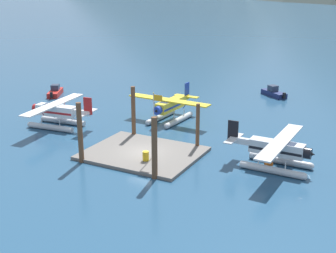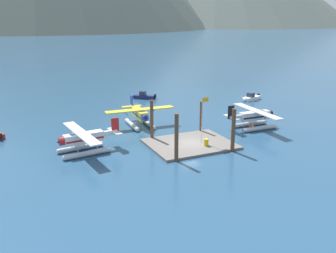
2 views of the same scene
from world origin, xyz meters
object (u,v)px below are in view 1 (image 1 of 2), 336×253
object	(u,v)px
mooring_buoy	(269,164)
seaplane_yellow_bow_left	(170,108)
seaplane_silver_stbd_fwd	(277,152)
boat_red_open_west	(55,92)
flagpole	(155,117)
seaplane_white_port_fwd	(56,114)
fuel_drum	(146,156)
boat_navy_open_north	(273,93)

from	to	relation	value
mooring_buoy	seaplane_yellow_bow_left	world-z (taller)	seaplane_yellow_bow_left
seaplane_silver_stbd_fwd	boat_red_open_west	size ratio (longest dim) A/B	2.35
flagpole	seaplane_white_port_fwd	xyz separation A→B (m)	(-14.68, 3.29, -2.51)
seaplane_yellow_bow_left	boat_red_open_west	bearing A→B (deg)	170.28
flagpole	mooring_buoy	size ratio (longest dim) A/B	7.65
fuel_drum	seaplane_silver_stbd_fwd	size ratio (longest dim) A/B	0.08
fuel_drum	boat_navy_open_north	xyz separation A→B (m)	(3.39, 30.47, -0.25)
flagpole	seaplane_yellow_bow_left	distance (m)	12.40
seaplane_silver_stbd_fwd	boat_navy_open_north	xyz separation A→B (m)	(-7.46, 26.06, -1.09)
fuel_drum	boat_red_open_west	size ratio (longest dim) A/B	0.20
seaplane_yellow_bow_left	boat_red_open_west	xyz separation A→B (m)	(-20.55, 3.52, -1.09)
flagpole	boat_navy_open_north	bearing A→B (deg)	83.75
fuel_drum	boat_red_open_west	xyz separation A→B (m)	(-24.72, 16.24, -0.25)
flagpole	fuel_drum	xyz separation A→B (m)	(-0.21, -1.40, -3.35)
seaplane_silver_stbd_fwd	boat_red_open_west	xyz separation A→B (m)	(-35.57, 11.83, -1.09)
flagpole	seaplane_silver_stbd_fwd	size ratio (longest dim) A/B	0.58
fuel_drum	seaplane_white_port_fwd	bearing A→B (deg)	162.06
seaplane_white_port_fwd	boat_red_open_west	size ratio (longest dim) A/B	2.36
seaplane_silver_stbd_fwd	boat_red_open_west	distance (m)	37.50
seaplane_yellow_bow_left	boat_navy_open_north	xyz separation A→B (m)	(7.55, 17.75, -1.09)
fuel_drum	mooring_buoy	world-z (taller)	fuel_drum
flagpole	seaplane_silver_stbd_fwd	xyz separation A→B (m)	(10.64, 3.02, -2.51)
seaplane_white_port_fwd	seaplane_yellow_bow_left	bearing A→B (deg)	37.95
flagpole	seaplane_silver_stbd_fwd	bearing A→B (deg)	15.82
fuel_drum	boat_red_open_west	world-z (taller)	boat_red_open_west
seaplane_yellow_bow_left	seaplane_silver_stbd_fwd	xyz separation A→B (m)	(15.01, -8.31, 0.00)
flagpole	mooring_buoy	world-z (taller)	flagpole
seaplane_white_port_fwd	boat_navy_open_north	world-z (taller)	seaplane_white_port_fwd
boat_navy_open_north	boat_red_open_west	bearing A→B (deg)	-153.15
seaplane_silver_stbd_fwd	mooring_buoy	bearing A→B (deg)	-157.35
seaplane_silver_stbd_fwd	flagpole	bearing A→B (deg)	-164.18
boat_red_open_west	flagpole	bearing A→B (deg)	-30.78
fuel_drum	boat_red_open_west	bearing A→B (deg)	146.69
fuel_drum	seaplane_white_port_fwd	world-z (taller)	seaplane_white_port_fwd
mooring_buoy	seaplane_white_port_fwd	distance (m)	24.77
flagpole	fuel_drum	size ratio (longest dim) A/B	6.92
boat_navy_open_north	mooring_buoy	bearing A→B (deg)	-75.36
seaplane_white_port_fwd	fuel_drum	bearing A→B (deg)	-17.94
flagpole	boat_red_open_west	bearing A→B (deg)	149.22
fuel_drum	seaplane_silver_stbd_fwd	xyz separation A→B (m)	(10.85, 4.41, 0.84)
seaplane_yellow_bow_left	seaplane_white_port_fwd	world-z (taller)	same
seaplane_white_port_fwd	boat_red_open_west	world-z (taller)	seaplane_white_port_fwd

